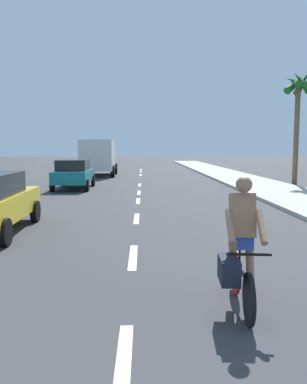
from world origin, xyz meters
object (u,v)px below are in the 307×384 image
at_px(delivery_truck, 99,157).
at_px(parked_car_teal, 74,173).
at_px(palm_tree_far, 298,95).
at_px(cyclist, 239,250).

bearing_deg(delivery_truck, parked_car_teal, -92.33).
distance_m(delivery_truck, palm_tree_far, 15.34).
xyz_separation_m(cyclist, delivery_truck, (-4.81, 25.67, 0.67)).
bearing_deg(palm_tree_far, parked_car_teal, -171.32).
bearing_deg(delivery_truck, cyclist, -80.36).
distance_m(parked_car_teal, delivery_truck, 9.88).
xyz_separation_m(parked_car_teal, palm_tree_far, (12.82, 1.96, 4.46)).
bearing_deg(cyclist, palm_tree_far, -109.06).
distance_m(cyclist, palm_tree_far, 19.91).
height_order(delivery_truck, palm_tree_far, palm_tree_far).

